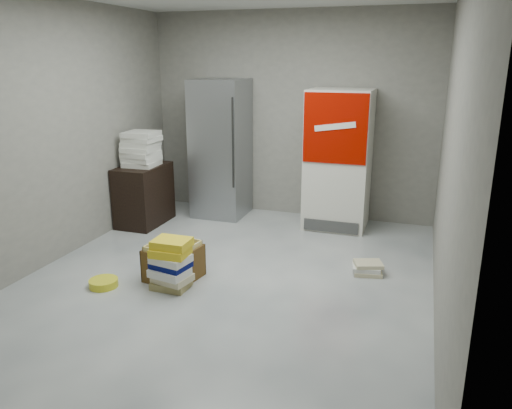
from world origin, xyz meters
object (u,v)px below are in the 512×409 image
at_px(coke_cooler, 338,160).
at_px(wood_shelf, 144,195).
at_px(phonebook_stack_main, 171,264).
at_px(steel_fridge, 221,149).
at_px(cardboard_box, 174,264).

height_order(coke_cooler, wood_shelf, coke_cooler).
xyz_separation_m(coke_cooler, phonebook_stack_main, (-1.18, -2.42, -0.65)).
distance_m(coke_cooler, phonebook_stack_main, 2.77).
xyz_separation_m(steel_fridge, cardboard_box, (0.38, -2.20, -0.79)).
height_order(steel_fridge, cardboard_box, steel_fridge).
xyz_separation_m(phonebook_stack_main, cardboard_box, (-0.09, 0.22, -0.10)).
distance_m(phonebook_stack_main, cardboard_box, 0.25).
relative_size(steel_fridge, phonebook_stack_main, 3.73).
xyz_separation_m(wood_shelf, phonebook_stack_main, (1.30, -1.69, -0.15)).
relative_size(phonebook_stack_main, cardboard_box, 0.95).
relative_size(wood_shelf, cardboard_box, 1.49).
bearing_deg(wood_shelf, steel_fridge, 41.31).
bearing_deg(coke_cooler, phonebook_stack_main, -116.12).
height_order(wood_shelf, phonebook_stack_main, wood_shelf).
xyz_separation_m(coke_cooler, cardboard_box, (-1.27, -2.20, -0.75)).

